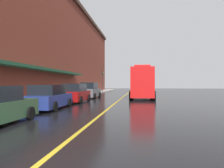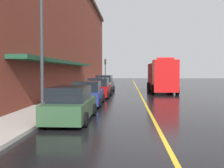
{
  "view_description": "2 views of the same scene",
  "coord_description": "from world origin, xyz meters",
  "px_view_note": "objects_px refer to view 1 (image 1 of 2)",
  "views": [
    {
      "loc": [
        2.15,
        -4.16,
        1.72
      ],
      "look_at": [
        -1.82,
        27.54,
        1.71
      ],
      "focal_mm": 35.28,
      "sensor_mm": 36.0,
      "label": 1
    },
    {
      "loc": [
        -1.24,
        -8.5,
        2.37
      ],
      "look_at": [
        -2.67,
        15.66,
        1.21
      ],
      "focal_mm": 43.77,
      "sensor_mm": 36.0,
      "label": 2
    }
  ],
  "objects_px": {
    "parked_car_1": "(49,98)",
    "fire_truck": "(142,84)",
    "traffic_light_near": "(102,77)",
    "parked_car_3": "(90,91)",
    "parking_meter_1": "(63,91)",
    "parked_car_2": "(75,94)"
  },
  "relations": [
    {
      "from": "parked_car_3",
      "to": "parking_meter_1",
      "type": "bearing_deg",
      "value": 167.42
    },
    {
      "from": "parking_meter_1",
      "to": "traffic_light_near",
      "type": "distance_m",
      "value": 22.96
    },
    {
      "from": "parked_car_1",
      "to": "parked_car_2",
      "type": "height_order",
      "value": "parked_car_2"
    },
    {
      "from": "parked_car_1",
      "to": "fire_truck",
      "type": "xyz_separation_m",
      "value": [
        6.46,
        11.53,
        0.98
      ]
    },
    {
      "from": "parked_car_2",
      "to": "fire_truck",
      "type": "height_order",
      "value": "fire_truck"
    },
    {
      "from": "parked_car_3",
      "to": "traffic_light_near",
      "type": "relative_size",
      "value": 1.02
    },
    {
      "from": "parked_car_3",
      "to": "traffic_light_near",
      "type": "distance_m",
      "value": 17.61
    },
    {
      "from": "parking_meter_1",
      "to": "parked_car_2",
      "type": "bearing_deg",
      "value": -30.35
    },
    {
      "from": "parked_car_1",
      "to": "parked_car_2",
      "type": "distance_m",
      "value": 5.68
    },
    {
      "from": "parking_meter_1",
      "to": "traffic_light_near",
      "type": "bearing_deg",
      "value": 89.85
    },
    {
      "from": "fire_truck",
      "to": "parked_car_3",
      "type": "bearing_deg",
      "value": -94.42
    },
    {
      "from": "parking_meter_1",
      "to": "traffic_light_near",
      "type": "xyz_separation_m",
      "value": [
        0.06,
        22.86,
        2.1
      ]
    },
    {
      "from": "fire_truck",
      "to": "traffic_light_near",
      "type": "height_order",
      "value": "traffic_light_near"
    },
    {
      "from": "parked_car_2",
      "to": "fire_truck",
      "type": "bearing_deg",
      "value": -46.82
    },
    {
      "from": "parked_car_1",
      "to": "fire_truck",
      "type": "bearing_deg",
      "value": -30.59
    },
    {
      "from": "parked_car_2",
      "to": "traffic_light_near",
      "type": "xyz_separation_m",
      "value": [
        -1.42,
        23.73,
        2.34
      ]
    },
    {
      "from": "fire_truck",
      "to": "parking_meter_1",
      "type": "relative_size",
      "value": 6.15
    },
    {
      "from": "parked_car_1",
      "to": "parked_car_3",
      "type": "xyz_separation_m",
      "value": [
        0.1,
        12.0,
        0.1
      ]
    },
    {
      "from": "parked_car_3",
      "to": "fire_truck",
      "type": "bearing_deg",
      "value": -92.25
    },
    {
      "from": "fire_truck",
      "to": "traffic_light_near",
      "type": "xyz_separation_m",
      "value": [
        -7.72,
        17.88,
        1.4
      ]
    },
    {
      "from": "parked_car_1",
      "to": "parking_meter_1",
      "type": "height_order",
      "value": "parked_car_1"
    },
    {
      "from": "fire_truck",
      "to": "parking_meter_1",
      "type": "bearing_deg",
      "value": -57.53
    }
  ]
}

